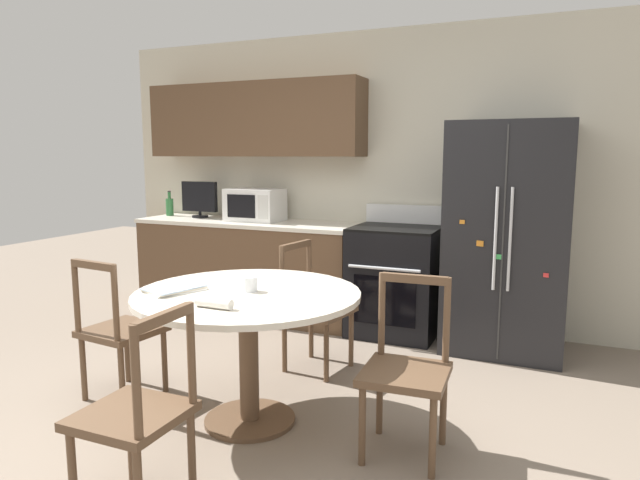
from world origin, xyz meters
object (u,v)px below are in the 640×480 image
object	(u,v)px
oven_range	(396,280)
dining_chair_right	(406,371)
candle_glass	(250,285)
countertop_tv	(200,198)
counter_bottle	(170,206)
dining_chair_far	(315,309)
microwave	(255,205)
dining_chair_near	(137,416)
dining_chair_left	(119,331)
refrigerator	(508,238)

from	to	relation	value
oven_range	dining_chair_right	world-z (taller)	oven_range
dining_chair_right	candle_glass	xyz separation A→B (m)	(-0.89, -0.02, 0.37)
countertop_tv	counter_bottle	bearing A→B (deg)	177.34
oven_range	dining_chair_far	size ratio (longest dim) A/B	1.20
dining_chair_right	countertop_tv	bearing A→B (deg)	-40.12
microwave	candle_glass	distance (m)	2.27
microwave	dining_chair_near	world-z (taller)	microwave
dining_chair_far	dining_chair_near	world-z (taller)	same
countertop_tv	candle_glass	world-z (taller)	countertop_tv
counter_bottle	candle_glass	bearing A→B (deg)	-43.48
oven_range	dining_chair_far	world-z (taller)	oven_range
microwave	dining_chair_near	size ratio (longest dim) A/B	0.56
dining_chair_near	oven_range	bearing A→B (deg)	-6.41
dining_chair_left	dining_chair_right	bearing A→B (deg)	8.57
refrigerator	dining_chair_right	size ratio (longest dim) A/B	1.96
countertop_tv	dining_chair_near	world-z (taller)	countertop_tv
dining_chair_left	microwave	bearing A→B (deg)	101.45
candle_glass	dining_chair_far	bearing A→B (deg)	90.44
refrigerator	countertop_tv	distance (m)	2.94
oven_range	counter_bottle	world-z (taller)	counter_bottle
refrigerator	dining_chair_far	world-z (taller)	refrigerator
dining_chair_right	microwave	bearing A→B (deg)	-47.63
counter_bottle	dining_chair_near	bearing A→B (deg)	-54.27
candle_glass	refrigerator	bearing A→B (deg)	57.57
refrigerator	countertop_tv	size ratio (longest dim) A/B	4.58
dining_chair_far	countertop_tv	bearing A→B (deg)	-113.89
microwave	countertop_tv	bearing A→B (deg)	177.57
oven_range	dining_chair_near	xyz separation A→B (m)	(-0.31, -2.83, -0.03)
dining_chair_right	dining_chair_far	distance (m)	1.25
microwave	dining_chair_left	xyz separation A→B (m)	(0.18, -2.02, -0.62)
oven_range	dining_chair_near	distance (m)	2.85
microwave	dining_chair_far	xyz separation A→B (m)	(1.09, -1.07, -0.62)
countertop_tv	refrigerator	bearing A→B (deg)	-2.53
countertop_tv	candle_glass	xyz separation A→B (m)	(1.74, -2.00, -0.29)
refrigerator	dining_chair_right	distance (m)	1.92
counter_bottle	microwave	bearing A→B (deg)	-2.52
countertop_tv	dining_chair_far	xyz separation A→B (m)	(1.74, -1.10, -0.66)
oven_range	dining_chair_near	size ratio (longest dim) A/B	1.20
countertop_tv	dining_chair_far	bearing A→B (deg)	-32.38
microwave	dining_chair_right	xyz separation A→B (m)	(1.99, -1.95, -0.62)
oven_range	dining_chair_right	bearing A→B (deg)	-72.42
oven_range	dining_chair_left	world-z (taller)	oven_range
microwave	countertop_tv	size ratio (longest dim) A/B	1.30
oven_range	dining_chair_left	distance (m)	2.31
dining_chair_left	candle_glass	distance (m)	0.99
refrigerator	candle_glass	xyz separation A→B (m)	(-1.19, -1.87, -0.08)
dining_chair_left	dining_chair_near	bearing A→B (deg)	-37.58
dining_chair_left	dining_chair_far	size ratio (longest dim) A/B	1.00
refrigerator	counter_bottle	bearing A→B (deg)	177.46
counter_bottle	dining_chair_right	xyz separation A→B (m)	(3.02, -1.99, -0.56)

